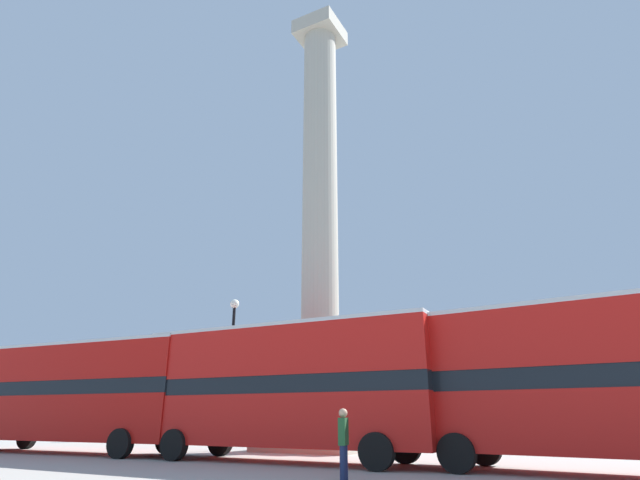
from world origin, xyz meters
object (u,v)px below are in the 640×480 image
Objects in this scene: bus_b at (75,392)px; bus_a at (609,376)px; equestrian_statue at (180,409)px; street_lamp at (231,363)px; bus_c at (287,385)px; pedestrian_near_lamp at (343,441)px; monument_column at (320,250)px.

bus_a is at bearing -2.33° from bus_b.
equestrian_statue is (-4.48, 11.03, -0.57)m from bus_b.
bus_a is 1.65× the size of street_lamp.
bus_c is 5.39m from pedestrian_near_lamp.
bus_a is at bearing -25.40° from monument_column.
monument_column reaches higher than equestrian_statue.
monument_column reaches higher than street_lamp.
monument_column reaches higher than bus_b.
street_lamp is (9.31, -6.90, 1.86)m from equestrian_statue.
street_lamp is at bearing 172.33° from bus_a.
bus_a is 1.72× the size of equestrian_statue.
equestrian_statue is at bearing -140.44° from pedestrian_near_lamp.
bus_b is 1.11× the size of bus_c.
bus_a is 9.55m from bus_c.
equestrian_statue is (-14.49, 10.39, -0.60)m from bus_c.
bus_c is 6.55× the size of pedestrian_near_lamp.
bus_c is at bearing -72.32° from monument_column.
equestrian_statue is (-24.04, 10.12, -0.57)m from bus_a.
monument_column is 9.00m from bus_c.
equestrian_statue reaches higher than bus_b.
street_lamp is 4.15× the size of pedestrian_near_lamp.
bus_a reaches higher than pedestrian_near_lamp.
street_lamp reaches higher than bus_b.
monument_column is 3.79× the size of equestrian_statue.
monument_column is 14.28m from bus_a.
bus_b reaches higher than pedestrian_near_lamp.
pedestrian_near_lamp is (18.28, -13.91, -0.93)m from equestrian_statue.
bus_b is 14.18m from pedestrian_near_lamp.
equestrian_statue is (-12.69, 4.73, -7.36)m from monument_column.
bus_a is 15.13m from street_lamp.
bus_b is (-8.21, -6.30, -6.79)m from monument_column.
monument_column is 2.30× the size of bus_c.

